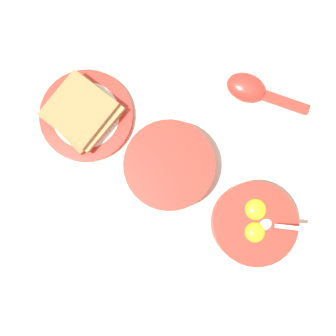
{
  "coord_description": "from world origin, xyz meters",
  "views": [
    {
      "loc": [
        -0.09,
        -0.05,
        0.75
      ],
      "look_at": [
        -0.05,
        0.02,
        0.02
      ],
      "focal_mm": 42.0,
      "sensor_mm": 36.0,
      "label": 1
    }
  ],
  "objects_px": {
    "soup_spoon": "(252,90)",
    "congee_bowl": "(169,166)",
    "toast_plate": "(87,116)",
    "egg_bowl": "(254,223)",
    "toast_sandwich": "(82,113)"
  },
  "relations": [
    {
      "from": "egg_bowl",
      "to": "toast_sandwich",
      "type": "relative_size",
      "value": 1.06
    },
    {
      "from": "toast_plate",
      "to": "toast_sandwich",
      "type": "distance_m",
      "value": 0.03
    },
    {
      "from": "toast_plate",
      "to": "soup_spoon",
      "type": "bearing_deg",
      "value": -21.98
    },
    {
      "from": "egg_bowl",
      "to": "soup_spoon",
      "type": "relative_size",
      "value": 1.01
    },
    {
      "from": "toast_plate",
      "to": "congee_bowl",
      "type": "xyz_separation_m",
      "value": [
        0.09,
        -0.17,
        0.02
      ]
    },
    {
      "from": "soup_spoon",
      "to": "congee_bowl",
      "type": "height_order",
      "value": "congee_bowl"
    },
    {
      "from": "toast_sandwich",
      "to": "egg_bowl",
      "type": "bearing_deg",
      "value": -63.53
    },
    {
      "from": "toast_plate",
      "to": "soup_spoon",
      "type": "height_order",
      "value": "soup_spoon"
    },
    {
      "from": "egg_bowl",
      "to": "congee_bowl",
      "type": "bearing_deg",
      "value": 115.06
    },
    {
      "from": "toast_plate",
      "to": "soup_spoon",
      "type": "relative_size",
      "value": 1.19
    },
    {
      "from": "soup_spoon",
      "to": "egg_bowl",
      "type": "bearing_deg",
      "value": -121.74
    },
    {
      "from": "toast_plate",
      "to": "egg_bowl",
      "type": "bearing_deg",
      "value": -63.85
    },
    {
      "from": "toast_sandwich",
      "to": "congee_bowl",
      "type": "xyz_separation_m",
      "value": [
        0.09,
        -0.17,
        -0.01
      ]
    },
    {
      "from": "toast_sandwich",
      "to": "soup_spoon",
      "type": "xyz_separation_m",
      "value": [
        0.3,
        -0.12,
        -0.02
      ]
    },
    {
      "from": "toast_sandwich",
      "to": "soup_spoon",
      "type": "height_order",
      "value": "toast_sandwich"
    }
  ]
}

